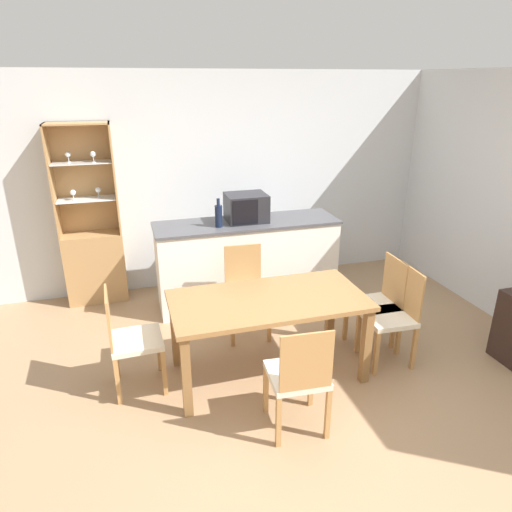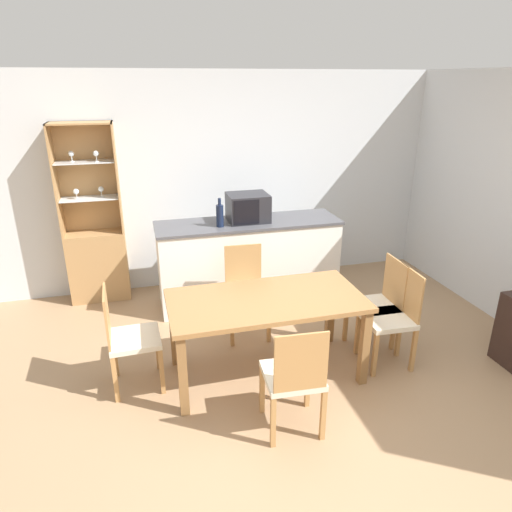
# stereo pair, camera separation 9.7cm
# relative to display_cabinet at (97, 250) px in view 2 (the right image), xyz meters

# --- Properties ---
(ground_plane) EXTENTS (18.00, 18.00, 0.00)m
(ground_plane) POSITION_rel_display_cabinet_xyz_m (1.61, -2.45, -0.60)
(ground_plane) COLOR #A37F5B
(wall_back) EXTENTS (6.80, 0.06, 2.55)m
(wall_back) POSITION_rel_display_cabinet_xyz_m (1.61, 0.18, 0.68)
(wall_back) COLOR silver
(wall_back) RESTS_ON ground_plane
(kitchen_counter) EXTENTS (2.05, 0.60, 0.97)m
(kitchen_counter) POSITION_rel_display_cabinet_xyz_m (1.67, -0.54, -0.11)
(kitchen_counter) COLOR white
(kitchen_counter) RESTS_ON ground_plane
(display_cabinet) EXTENTS (0.66, 0.32, 2.02)m
(display_cabinet) POSITION_rel_display_cabinet_xyz_m (0.00, 0.00, 0.00)
(display_cabinet) COLOR tan
(display_cabinet) RESTS_ON ground_plane
(dining_table) EXTENTS (1.63, 0.82, 0.74)m
(dining_table) POSITION_rel_display_cabinet_xyz_m (1.47, -1.96, 0.05)
(dining_table) COLOR olive
(dining_table) RESTS_ON ground_plane
(dining_chair_side_right_near) EXTENTS (0.43, 0.43, 0.90)m
(dining_chair_side_right_near) POSITION_rel_display_cabinet_xyz_m (2.60, -2.09, -0.14)
(dining_chair_side_right_near) COLOR beige
(dining_chair_side_right_near) RESTS_ON ground_plane
(dining_chair_head_near) EXTENTS (0.43, 0.43, 0.90)m
(dining_chair_head_near) POSITION_rel_display_cabinet_xyz_m (1.47, -2.69, -0.14)
(dining_chair_head_near) COLOR beige
(dining_chair_head_near) RESTS_ON ground_plane
(dining_chair_side_right_far) EXTENTS (0.41, 0.41, 0.90)m
(dining_chair_side_right_far) POSITION_rel_display_cabinet_xyz_m (2.60, -1.84, -0.14)
(dining_chair_side_right_far) COLOR beige
(dining_chair_side_right_far) RESTS_ON ground_plane
(dining_chair_side_left_far) EXTENTS (0.42, 0.42, 0.90)m
(dining_chair_side_left_far) POSITION_rel_display_cabinet_xyz_m (0.33, -1.84, -0.14)
(dining_chair_side_left_far) COLOR beige
(dining_chair_side_left_far) RESTS_ON ground_plane
(dining_chair_head_far) EXTENTS (0.43, 0.43, 0.90)m
(dining_chair_head_far) POSITION_rel_display_cabinet_xyz_m (1.47, -1.23, -0.14)
(dining_chair_head_far) COLOR beige
(dining_chair_head_far) RESTS_ON ground_plane
(microwave) EXTENTS (0.44, 0.38, 0.30)m
(microwave) POSITION_rel_display_cabinet_xyz_m (1.68, -0.50, 0.52)
(microwave) COLOR #232328
(microwave) RESTS_ON kitchen_counter
(wine_bottle) EXTENTS (0.08, 0.08, 0.31)m
(wine_bottle) POSITION_rel_display_cabinet_xyz_m (1.34, -0.64, 0.50)
(wine_bottle) COLOR #141E38
(wine_bottle) RESTS_ON kitchen_counter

